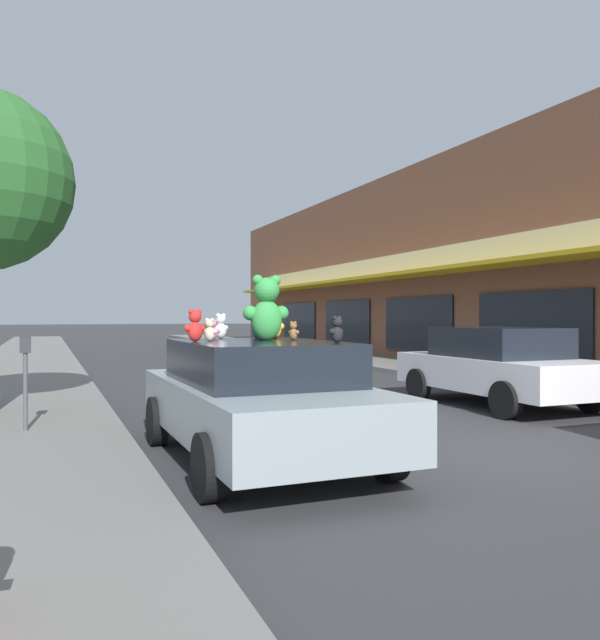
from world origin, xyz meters
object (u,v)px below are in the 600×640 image
(teddy_bear_purple, at_px, (262,327))
(teddy_bear_teal, at_px, (257,327))
(teddy_bear_cream, at_px, (210,330))
(parked_car_far_center, at_px, (499,365))
(teddy_bear_giant, at_px, (266,309))
(teddy_bear_white, at_px, (221,326))
(parking_meter, at_px, (25,371))
(teddy_bear_pink, at_px, (213,330))
(teddy_bear_yellow, at_px, (274,324))
(teddy_bear_brown, at_px, (293,331))
(teddy_bear_red, at_px, (195,326))
(teddy_bear_black, at_px, (337,330))
(plush_art_car, at_px, (259,397))

(teddy_bear_purple, bearing_deg, teddy_bear_teal, -88.00)
(teddy_bear_cream, xyz_separation_m, parked_car_far_center, (6.16, 2.32, -0.76))
(teddy_bear_giant, distance_m, teddy_bear_white, 0.93)
(teddy_bear_cream, relative_size, parking_meter, 0.21)
(teddy_bear_teal, bearing_deg, teddy_bear_pink, -28.58)
(teddy_bear_pink, bearing_deg, parked_car_far_center, -142.31)
(teddy_bear_giant, distance_m, teddy_bear_pink, 0.77)
(teddy_bear_yellow, relative_size, parking_meter, 0.30)
(teddy_bear_brown, height_order, teddy_bear_teal, teddy_bear_teal)
(teddy_bear_yellow, relative_size, parked_car_far_center, 0.09)
(teddy_bear_teal, bearing_deg, teddy_bear_purple, 31.57)
(teddy_bear_yellow, height_order, teddy_bear_red, teddy_bear_yellow)
(teddy_bear_pink, distance_m, parking_meter, 2.75)
(teddy_bear_purple, xyz_separation_m, teddy_bear_black, (0.48, -1.17, -0.01))
(teddy_bear_yellow, distance_m, parking_meter, 3.43)
(teddy_bear_white, xyz_separation_m, teddy_bear_red, (-0.53, -0.84, 0.02))
(plush_art_car, distance_m, teddy_bear_red, 1.11)
(teddy_bear_purple, height_order, teddy_bear_black, teddy_bear_purple)
(teddy_bear_black, bearing_deg, teddy_bear_pink, -80.93)
(plush_art_car, bearing_deg, teddy_bear_red, 163.84)
(teddy_bear_giant, xyz_separation_m, teddy_bear_cream, (-0.70, 0.03, -0.25))
(teddy_bear_red, height_order, teddy_bear_brown, teddy_bear_red)
(plush_art_car, distance_m, teddy_bear_black, 1.27)
(teddy_bear_black, bearing_deg, teddy_bear_purple, -95.08)
(teddy_bear_purple, xyz_separation_m, teddy_bear_red, (-0.89, -0.24, 0.03))
(teddy_bear_giant, bearing_deg, teddy_bear_red, 2.68)
(teddy_bear_white, bearing_deg, teddy_bear_brown, 108.29)
(teddy_bear_yellow, relative_size, teddy_bear_white, 1.17)
(teddy_bear_yellow, distance_m, teddy_bear_purple, 0.45)
(teddy_bear_purple, distance_m, teddy_bear_white, 0.70)
(teddy_bear_black, distance_m, teddy_bear_brown, 0.94)
(teddy_bear_purple, relative_size, teddy_bear_brown, 1.39)
(teddy_bear_cream, relative_size, teddy_bear_black, 0.92)
(teddy_bear_brown, relative_size, parking_meter, 0.18)
(parked_car_far_center, bearing_deg, parking_meter, -177.74)
(teddy_bear_purple, bearing_deg, teddy_bear_white, -45.64)
(parking_meter, bearing_deg, teddy_bear_white, -26.42)
(parking_meter, bearing_deg, teddy_bear_red, -47.40)
(plush_art_car, bearing_deg, teddy_bear_purple, 66.55)
(teddy_bear_giant, bearing_deg, teddy_bear_cream, -0.07)
(teddy_bear_red, distance_m, parking_meter, 2.82)
(plush_art_car, bearing_deg, teddy_bear_yellow, 57.97)
(parked_car_far_center, bearing_deg, teddy_bear_yellow, -161.07)
(teddy_bear_cream, xyz_separation_m, teddy_bear_white, (0.35, 0.80, 0.03))
(plush_art_car, relative_size, teddy_bear_black, 14.77)
(teddy_bear_brown, bearing_deg, parking_meter, 33.23)
(teddy_bear_cream, bearing_deg, teddy_bear_brown, -130.74)
(teddy_bear_red, relative_size, teddy_bear_teal, 1.22)
(teddy_bear_purple, bearing_deg, teddy_bear_giant, 99.32)
(teddy_bear_cream, height_order, parking_meter, teddy_bear_cream)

